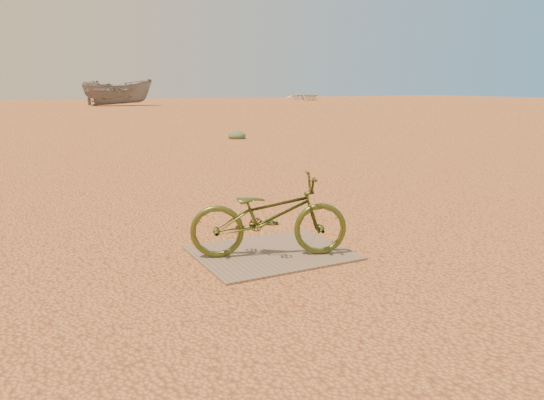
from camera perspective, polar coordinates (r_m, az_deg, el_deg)
name	(u,v)px	position (r m, az deg, el deg)	size (l,w,h in m)	color
ground	(325,268)	(4.93, 5.74, -7.31)	(120.00, 120.00, 0.00)	#D48143
plywood_board	(272,253)	(5.30, 0.00, -5.73)	(1.48, 1.17, 0.02)	#77604E
bicycle	(269,216)	(5.08, -0.32, -1.70)	(0.53, 1.51, 0.80)	#424D1C
boat_mid_right	(118,92)	(44.31, -16.23, 11.05)	(2.02, 5.36, 2.07)	slate
boat_far_right	(306,96)	(58.98, 3.66, 11.15)	(3.24, 4.54, 0.94)	silver
kale_b	(237,139)	(16.70, -3.80, 6.62)	(0.55, 0.55, 0.30)	#5B724A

